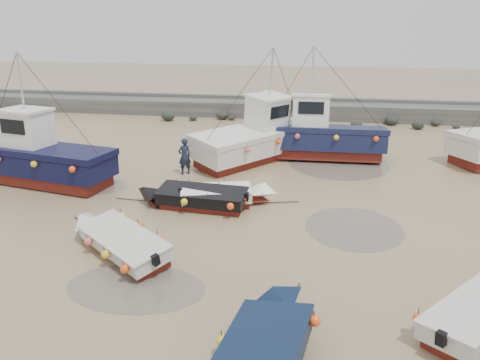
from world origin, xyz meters
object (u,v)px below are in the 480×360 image
object	(u,v)px
dinghy_5	(225,193)
dinghy_4	(194,195)
cabin_boat_1	(260,136)
dinghy_0	(121,238)
person	(185,174)
dinghy_1	(265,354)
cabin_boat_2	(315,135)
cabin_boat_0	(34,156)

from	to	relation	value
dinghy_5	dinghy_4	bearing A→B (deg)	-87.73
dinghy_5	cabin_boat_1	world-z (taller)	cabin_boat_1
dinghy_5	cabin_boat_1	size ratio (longest dim) A/B	0.58
dinghy_0	person	size ratio (longest dim) A/B	2.79
dinghy_1	cabin_boat_2	size ratio (longest dim) A/B	0.66
dinghy_0	cabin_boat_2	size ratio (longest dim) A/B	0.54
dinghy_0	cabin_boat_1	distance (m)	12.39
dinghy_5	dinghy_1	bearing A→B (deg)	1.56
dinghy_1	person	xyz separation A→B (m)	(-5.59, 13.64, -0.54)
cabin_boat_1	cabin_boat_2	world-z (taller)	same
dinghy_1	cabin_boat_1	bearing A→B (deg)	106.89
dinghy_5	cabin_boat_1	bearing A→B (deg)	160.02
cabin_boat_0	cabin_boat_2	xyz separation A→B (m)	(13.53, 6.22, 0.00)
dinghy_5	cabin_boat_1	xyz separation A→B (m)	(0.72, 7.15, 0.76)
dinghy_0	dinghy_1	distance (m)	7.59
cabin_boat_0	cabin_boat_2	world-z (taller)	same
dinghy_0	dinghy_4	size ratio (longest dim) A/B	0.87
dinghy_0	cabin_boat_2	bearing A→B (deg)	10.47
cabin_boat_0	cabin_boat_1	distance (m)	11.90
dinghy_5	person	bearing A→B (deg)	-157.76
cabin_boat_0	cabin_boat_2	distance (m)	14.89
dinghy_5	cabin_boat_0	distance (m)	9.87
cabin_boat_0	person	world-z (taller)	cabin_boat_0
dinghy_1	dinghy_0	bearing A→B (deg)	147.62
dinghy_5	cabin_boat_2	bearing A→B (deg)	139.53
cabin_boat_0	person	bearing A→B (deg)	-59.82
person	cabin_boat_0	bearing A→B (deg)	-22.04
dinghy_4	person	world-z (taller)	dinghy_4
cabin_boat_2	person	size ratio (longest dim) A/B	5.13
dinghy_4	cabin_boat_0	distance (m)	8.70
dinghy_0	dinghy_5	bearing A→B (deg)	7.47
dinghy_1	dinghy_4	world-z (taller)	same
cabin_boat_2	cabin_boat_0	bearing A→B (deg)	113.74
dinghy_5	cabin_boat_0	xyz separation A→B (m)	(-9.73, 1.48, 0.78)
dinghy_5	cabin_boat_2	xyz separation A→B (m)	(3.80, 7.70, 0.79)
dinghy_5	person	xyz separation A→B (m)	(-2.83, 3.83, -0.56)
dinghy_0	cabin_boat_2	xyz separation A→B (m)	(6.64, 12.39, 0.81)
dinghy_4	dinghy_0	bearing A→B (deg)	164.92
dinghy_0	person	distance (m)	8.54
dinghy_4	cabin_boat_1	distance (m)	7.83
dinghy_5	person	distance (m)	4.79
dinghy_4	cabin_boat_0	world-z (taller)	cabin_boat_0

